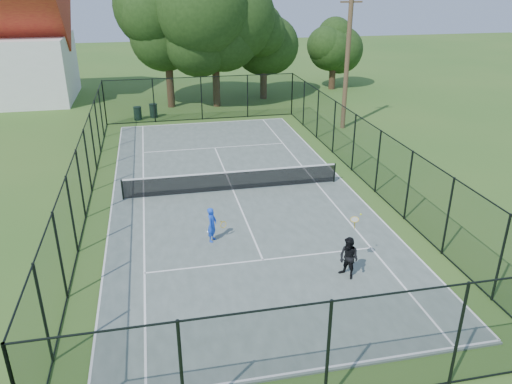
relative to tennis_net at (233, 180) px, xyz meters
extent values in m
plane|color=#325E20|center=(0.00, 0.00, -0.58)|extent=(120.00, 120.00, 0.00)
cube|color=#505E56|center=(0.00, 0.00, -0.55)|extent=(11.00, 24.00, 0.06)
cylinder|color=black|center=(-5.00, 0.00, -0.04)|extent=(0.08, 0.08, 0.95)
cylinder|color=black|center=(5.00, 0.00, -0.04)|extent=(0.08, 0.08, 0.95)
cube|color=black|center=(0.00, 0.00, -0.04)|extent=(10.00, 0.03, 0.88)
cube|color=white|center=(0.00, 0.00, 0.40)|extent=(10.00, 0.05, 0.06)
cylinder|color=#332114|center=(-1.92, 17.19, 1.50)|extent=(0.56, 0.56, 4.15)
sphere|color=black|center=(-1.92, 17.19, 5.45)|extent=(7.50, 7.50, 7.50)
cylinder|color=#332114|center=(1.54, 16.70, 1.43)|extent=(0.56, 0.56, 4.01)
sphere|color=black|center=(1.54, 16.70, 5.23)|extent=(7.19, 7.19, 7.19)
cylinder|color=#332114|center=(5.66, 18.54, 1.09)|extent=(0.56, 0.56, 3.33)
sphere|color=black|center=(5.66, 18.54, 4.08)|extent=(5.29, 5.29, 5.29)
cylinder|color=#332114|center=(12.43, 20.90, 0.62)|extent=(0.56, 0.56, 2.39)
sphere|color=black|center=(12.43, 20.90, 2.86)|extent=(4.18, 4.18, 4.18)
cylinder|color=black|center=(-4.42, 13.86, -0.14)|extent=(0.54, 0.54, 0.88)
cylinder|color=black|center=(-4.42, 13.86, 0.32)|extent=(0.58, 0.58, 0.05)
cylinder|color=black|center=(-3.33, 14.28, -0.11)|extent=(0.54, 0.54, 0.94)
cylinder|color=black|center=(-3.33, 14.28, 0.38)|extent=(0.58, 0.58, 0.05)
cylinder|color=#4C3823|center=(8.90, 9.00, 3.73)|extent=(0.30, 0.30, 8.62)
cube|color=#4C3823|center=(8.90, 9.00, 7.27)|extent=(1.40, 0.10, 0.10)
imported|color=blue|center=(-1.56, -4.62, 0.16)|extent=(0.52, 0.59, 1.36)
torus|color=gold|center=(-1.11, -4.47, 0.03)|extent=(0.27, 0.18, 0.29)
cylinder|color=silver|center=(-1.11, -4.47, 0.03)|extent=(0.23, 0.15, 0.25)
imported|color=black|center=(2.52, -8.03, 0.21)|extent=(0.84, 0.89, 1.46)
torus|color=gold|center=(2.77, -7.68, 1.43)|extent=(0.30, 0.28, 0.14)
cylinder|color=silver|center=(2.77, -7.68, 1.43)|extent=(0.26, 0.24, 0.11)
sphere|color=#CCE526|center=(3.10, -7.41, 1.45)|extent=(0.07, 0.07, 0.07)
camera|label=1|loc=(-3.39, -21.25, 8.74)|focal=35.00mm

